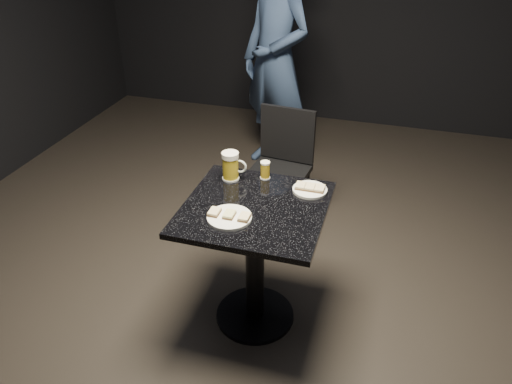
# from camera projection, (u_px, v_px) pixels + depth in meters

# --- Properties ---
(floor) EXTENTS (6.00, 6.00, 0.00)m
(floor) POSITION_uv_depth(u_px,v_px,m) (255.00, 316.00, 2.86)
(floor) COLOR black
(floor) RESTS_ON ground
(plate_large) EXTENTS (0.21, 0.21, 0.01)m
(plate_large) POSITION_uv_depth(u_px,v_px,m) (229.00, 217.00, 2.37)
(plate_large) COLOR white
(plate_large) RESTS_ON table
(plate_small) EXTENTS (0.18, 0.18, 0.01)m
(plate_small) POSITION_uv_depth(u_px,v_px,m) (310.00, 190.00, 2.59)
(plate_small) COLOR white
(plate_small) RESTS_ON table
(patron) EXTENTS (0.80, 0.73, 1.84)m
(patron) POSITION_uv_depth(u_px,v_px,m) (276.00, 61.00, 3.98)
(patron) COLOR navy
(patron) RESTS_ON floor
(table) EXTENTS (0.70, 0.70, 0.75)m
(table) POSITION_uv_depth(u_px,v_px,m) (255.00, 245.00, 2.59)
(table) COLOR black
(table) RESTS_ON floor
(beer_mug) EXTENTS (0.13, 0.09, 0.16)m
(beer_mug) POSITION_uv_depth(u_px,v_px,m) (231.00, 166.00, 2.66)
(beer_mug) COLOR silver
(beer_mug) RESTS_ON table
(beer_tumbler) EXTENTS (0.06, 0.06, 0.10)m
(beer_tumbler) POSITION_uv_depth(u_px,v_px,m) (265.00, 170.00, 2.68)
(beer_tumbler) COLOR silver
(beer_tumbler) RESTS_ON table
(chair) EXTENTS (0.42, 0.42, 0.86)m
(chair) POSITION_uv_depth(u_px,v_px,m) (281.00, 164.00, 3.39)
(chair) COLOR black
(chair) RESTS_ON floor
(canapes_on_plate_large) EXTENTS (0.20, 0.07, 0.02)m
(canapes_on_plate_large) POSITION_uv_depth(u_px,v_px,m) (229.00, 215.00, 2.36)
(canapes_on_plate_large) COLOR #4C3521
(canapes_on_plate_large) RESTS_ON plate_large
(canapes_on_plate_small) EXTENTS (0.15, 0.07, 0.02)m
(canapes_on_plate_small) POSITION_uv_depth(u_px,v_px,m) (310.00, 187.00, 2.58)
(canapes_on_plate_small) COLOR #4C3521
(canapes_on_plate_small) RESTS_ON plate_small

